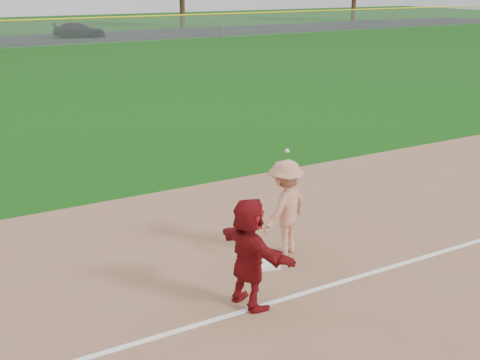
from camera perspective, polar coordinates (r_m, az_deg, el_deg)
ground at (r=10.74m, az=3.99°, el=-8.83°), size 160.00×160.00×0.00m
foul_line at (r=10.15m, az=6.52°, el=-10.48°), size 60.00×0.10×0.01m
first_base at (r=10.91m, az=2.71°, el=-8.00°), size 0.43×0.43×0.08m
base_runner at (r=9.33m, az=0.89°, el=-6.94°), size 0.77×1.73×1.80m
car_right at (r=55.97m, az=-15.01°, el=13.59°), size 4.77×2.99×1.29m
first_base_play at (r=11.10m, az=4.29°, el=-2.64°), size 1.34×1.07×2.15m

